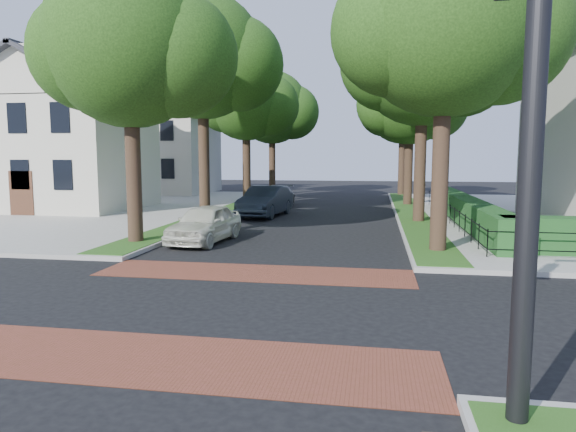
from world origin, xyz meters
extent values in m
plane|color=black|center=(0.00, 0.00, 0.00)|extent=(120.00, 120.00, 0.00)
cube|color=gray|center=(-19.50, 19.00, 0.07)|extent=(30.00, 30.00, 0.15)
cube|color=brown|center=(0.00, 3.20, 0.01)|extent=(9.00, 2.20, 0.01)
cube|color=brown|center=(0.00, -3.20, 0.01)|extent=(9.00, 2.20, 0.01)
cube|color=#224814|center=(5.40, 19.10, 0.16)|extent=(1.60, 29.80, 0.02)
cube|color=#224814|center=(-5.40, 19.10, 0.16)|extent=(1.60, 29.80, 0.02)
cylinder|color=black|center=(5.50, 7.00, 3.83)|extent=(0.56, 0.56, 7.35)
sphere|color=#18320D|center=(5.50, 7.00, 7.71)|extent=(6.20, 6.20, 6.20)
sphere|color=#18320D|center=(7.21, 7.30, 7.31)|extent=(4.65, 4.65, 4.65)
sphere|color=#18320D|center=(3.95, 6.80, 7.41)|extent=(4.34, 4.34, 4.34)
sphere|color=#18320D|center=(5.60, 8.55, 8.21)|extent=(4.03, 4.03, 4.03)
cylinder|color=black|center=(5.50, 15.00, 4.00)|extent=(0.56, 0.56, 7.70)
sphere|color=#18320D|center=(5.50, 15.00, 8.07)|extent=(6.60, 6.60, 6.60)
sphere|color=#18320D|center=(7.31, 15.30, 7.67)|extent=(4.95, 4.95, 4.95)
sphere|color=#18320D|center=(3.85, 14.80, 7.77)|extent=(4.62, 4.62, 4.62)
sphere|color=#18320D|center=(5.60, 16.65, 8.57)|extent=(4.29, 4.29, 4.29)
cylinder|color=black|center=(5.50, 24.00, 3.47)|extent=(0.56, 0.56, 6.65)
sphere|color=#18320D|center=(5.50, 24.00, 6.99)|extent=(5.80, 5.80, 5.80)
sphere|color=#18320D|center=(7.09, 24.30, 6.59)|extent=(4.35, 4.35, 4.35)
sphere|color=#18320D|center=(4.05, 23.80, 6.69)|extent=(4.06, 4.06, 4.06)
sphere|color=#18320D|center=(5.60, 25.45, 7.49)|extent=(3.77, 3.77, 3.77)
cylinder|color=black|center=(5.50, 33.00, 3.65)|extent=(0.56, 0.56, 7.00)
sphere|color=#18320D|center=(5.50, 33.00, 7.35)|extent=(6.00, 6.00, 6.00)
sphere|color=#18320D|center=(7.15, 33.30, 6.95)|extent=(4.50, 4.50, 4.50)
sphere|color=#18320D|center=(4.00, 32.80, 7.05)|extent=(4.20, 4.20, 4.20)
sphere|color=#18320D|center=(5.60, 34.50, 7.85)|extent=(3.90, 3.90, 3.90)
cylinder|color=black|center=(-5.50, 7.00, 3.65)|extent=(0.56, 0.56, 7.00)
sphere|color=#18320D|center=(-5.50, 7.00, 7.35)|extent=(6.00, 6.00, 6.00)
sphere|color=#18320D|center=(-3.85, 7.30, 6.95)|extent=(4.50, 4.50, 4.50)
sphere|color=#18320D|center=(-7.00, 6.80, 7.05)|extent=(4.20, 4.20, 4.20)
sphere|color=#18320D|center=(-5.40, 8.50, 7.85)|extent=(3.90, 3.90, 3.90)
cylinder|color=black|center=(-5.50, 15.00, 4.17)|extent=(0.56, 0.56, 8.05)
sphere|color=#18320D|center=(-5.50, 15.00, 8.43)|extent=(6.40, 6.40, 6.40)
sphere|color=#18320D|center=(-3.74, 15.30, 8.03)|extent=(4.80, 4.80, 4.80)
sphere|color=#18320D|center=(-7.10, 14.80, 8.13)|extent=(4.48, 4.48, 4.48)
sphere|color=#18320D|center=(-5.40, 16.60, 8.93)|extent=(4.16, 4.16, 4.16)
cylinder|color=black|center=(-5.50, 24.00, 3.58)|extent=(0.56, 0.56, 6.86)
sphere|color=#18320D|center=(-5.50, 24.00, 7.21)|extent=(5.60, 5.60, 5.60)
sphere|color=#18320D|center=(-3.96, 24.30, 6.81)|extent=(4.20, 4.20, 4.20)
sphere|color=#18320D|center=(-6.90, 23.80, 6.91)|extent=(3.92, 3.92, 3.92)
sphere|color=#18320D|center=(-5.40, 25.40, 7.71)|extent=(3.64, 3.64, 3.64)
cylinder|color=black|center=(-5.50, 33.00, 3.72)|extent=(0.56, 0.56, 7.14)
sphere|color=#18320D|center=(-5.50, 33.00, 7.49)|extent=(6.20, 6.20, 6.20)
sphere|color=#18320D|center=(-3.79, 33.30, 7.09)|extent=(4.65, 4.65, 4.65)
sphere|color=#18320D|center=(-7.05, 32.80, 7.19)|extent=(4.34, 4.34, 4.34)
sphere|color=#18320D|center=(-5.40, 34.55, 7.99)|extent=(4.03, 4.03, 4.03)
cube|color=#18451C|center=(7.70, 15.00, 0.75)|extent=(1.00, 18.00, 1.20)
cube|color=beige|center=(-15.50, 18.00, 3.40)|extent=(9.00, 8.00, 6.50)
cube|color=brown|center=(-12.80, 16.40, 8.47)|extent=(0.80, 0.80, 3.64)
cube|color=#B9B4A6|center=(-15.50, 32.00, 3.40)|extent=(9.00, 8.00, 6.50)
cube|color=brown|center=(-12.80, 30.40, 8.47)|extent=(0.80, 0.80, 3.64)
cylinder|color=black|center=(5.10, -4.60, 4.15)|extent=(0.26, 0.26, 8.00)
imported|color=silver|center=(-3.14, 8.04, 0.74)|extent=(2.15, 4.48, 1.48)
imported|color=#1D242C|center=(-2.66, 16.96, 0.84)|extent=(2.34, 5.28, 1.68)
imported|color=slate|center=(-3.08, 23.05, 0.67)|extent=(2.09, 4.72, 1.35)
camera|label=1|loc=(3.36, -10.85, 3.33)|focal=32.00mm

